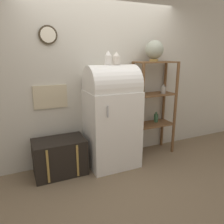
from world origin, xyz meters
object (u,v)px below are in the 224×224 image
(vase_center, at_px, (116,59))
(suitcase_trunk, at_px, (60,157))
(globe, at_px, (154,50))
(vase_left, at_px, (108,58))
(refrigerator, at_px, (112,115))

(vase_center, bearing_deg, suitcase_trunk, 176.86)
(globe, relative_size, vase_center, 1.81)
(globe, bearing_deg, suitcase_trunk, -178.11)
(globe, relative_size, vase_left, 1.65)
(vase_left, bearing_deg, refrigerator, 2.48)
(refrigerator, distance_m, globe, 1.26)
(vase_left, bearing_deg, vase_center, -0.64)
(globe, distance_m, vase_center, 0.74)
(vase_center, bearing_deg, vase_left, 179.36)
(suitcase_trunk, bearing_deg, globe, 1.89)
(suitcase_trunk, relative_size, vase_center, 4.04)
(suitcase_trunk, distance_m, globe, 2.21)
(refrigerator, height_order, vase_center, vase_center)
(refrigerator, height_order, suitcase_trunk, refrigerator)
(vase_center, bearing_deg, refrigerator, 176.83)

